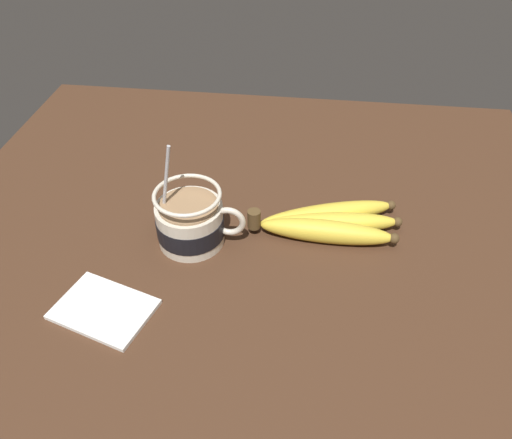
{
  "coord_description": "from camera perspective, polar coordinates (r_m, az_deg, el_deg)",
  "views": [
    {
      "loc": [
        8.05,
        -52.16,
        54.21
      ],
      "look_at": [
        1.21,
        3.16,
        6.43
      ],
      "focal_mm": 35.0,
      "sensor_mm": 36.0,
      "label": 1
    }
  ],
  "objects": [
    {
      "name": "coffee_mug",
      "position": [
        0.74,
        -7.46,
        -0.28
      ],
      "size": [
        13.33,
        10.06,
        16.67
      ],
      "color": "beige",
      "rests_on": "table"
    },
    {
      "name": "table",
      "position": [
        0.75,
        -1.22,
        -4.51
      ],
      "size": [
        100.68,
        100.68,
        2.51
      ],
      "color": "#422819",
      "rests_on": "ground"
    },
    {
      "name": "napkin",
      "position": [
        0.69,
        -16.99,
        -9.78
      ],
      "size": [
        14.39,
        11.96,
        0.6
      ],
      "color": "white",
      "rests_on": "table"
    },
    {
      "name": "banana_bunch",
      "position": [
        0.77,
        8.15,
        -0.38
      ],
      "size": [
        23.55,
        11.35,
        4.26
      ],
      "color": "#4C381E",
      "rests_on": "table"
    }
  ]
}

